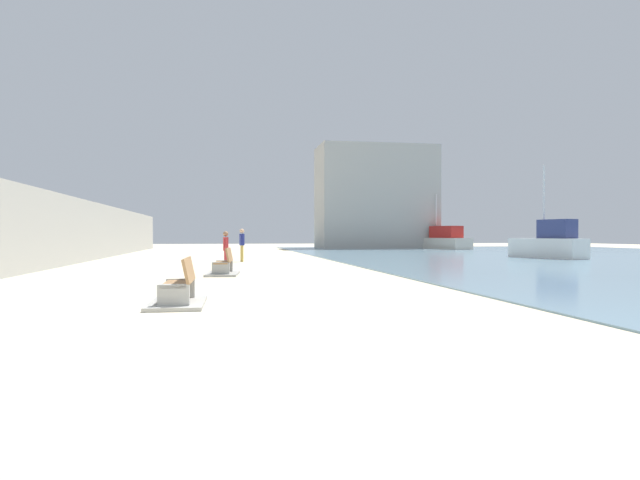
% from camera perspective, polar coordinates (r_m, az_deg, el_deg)
% --- Properties ---
extents(ground_plane, '(120.00, 120.00, 0.00)m').
position_cam_1_polar(ground_plane, '(28.25, -9.94, -2.40)').
color(ground_plane, beige).
extents(seawall, '(0.80, 64.00, 3.30)m').
position_cam_1_polar(seawall, '(29.18, -24.84, 0.89)').
color(seawall, '#9E9E99').
rests_on(seawall, ground).
extents(bench_near, '(1.15, 2.13, 0.98)m').
position_cam_1_polar(bench_near, '(11.88, -14.23, -5.36)').
color(bench_near, '#9E9E99').
rests_on(bench_near, ground).
extents(bench_far, '(1.30, 2.20, 0.98)m').
position_cam_1_polar(bench_far, '(20.37, -9.83, -2.88)').
color(bench_far, '#9E9E99').
rests_on(bench_far, ground).
extents(person_walking, '(0.22, 0.53, 1.59)m').
position_cam_1_polar(person_walking, '(23.01, -9.61, -0.78)').
color(person_walking, '#B22D33').
rests_on(person_walking, ground).
extents(person_standing, '(0.26, 0.51, 1.77)m').
position_cam_1_polar(person_standing, '(29.98, -7.98, -0.24)').
color(person_standing, gold).
rests_on(person_standing, ground).
extents(boat_mid_bay, '(3.27, 7.67, 1.95)m').
position_cam_1_polar(boat_mid_bay, '(59.10, 22.73, -0.17)').
color(boat_mid_bay, white).
rests_on(boat_mid_bay, water_bay).
extents(boat_far_left, '(4.54, 7.55, 5.49)m').
position_cam_1_polar(boat_far_left, '(56.65, 12.20, -0.04)').
color(boat_far_left, beige).
rests_on(boat_far_left, water_bay).
extents(boat_outer, '(2.67, 5.11, 5.61)m').
position_cam_1_polar(boat_outer, '(36.06, 22.36, -0.35)').
color(boat_outer, white).
rests_on(boat_outer, water_bay).
extents(harbor_building, '(12.00, 6.00, 10.58)m').
position_cam_1_polar(harbor_building, '(58.52, 5.70, 4.32)').
color(harbor_building, '#ADAAA3').
rests_on(harbor_building, ground).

